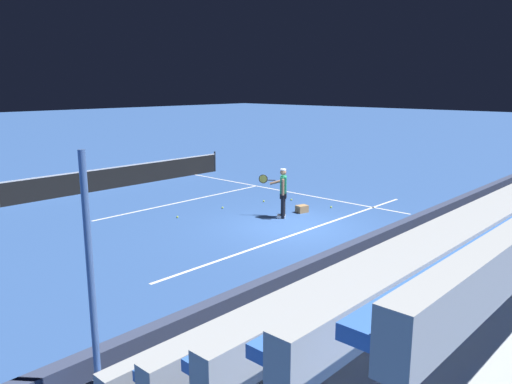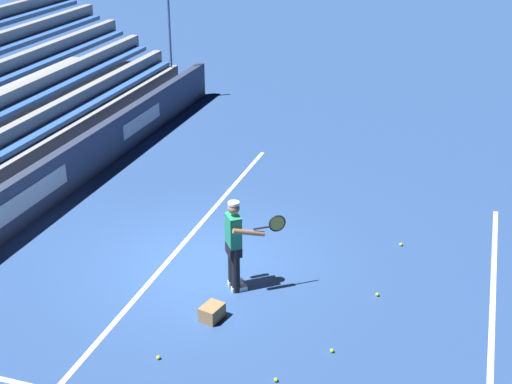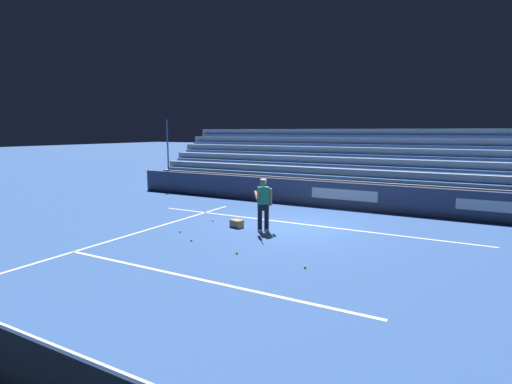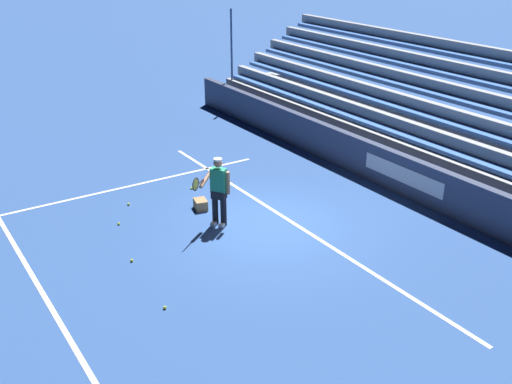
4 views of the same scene
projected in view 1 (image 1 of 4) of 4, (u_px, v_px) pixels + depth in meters
name	position (u px, v px, depth m)	size (l,w,h in m)	color
ground_plane	(295.00, 227.00, 16.17)	(160.00, 160.00, 0.00)	#2D5193
court_baseline_white	(307.00, 230.00, 15.84)	(12.00, 0.10, 0.01)	white
court_sideline_white	(282.00, 191.00, 21.78)	(0.10, 12.00, 0.01)	white
court_service_line_white	(186.00, 201.00, 19.83)	(8.22, 0.10, 0.01)	white
back_wall_sponsor_board	(413.00, 236.00, 13.35)	(21.02, 0.25, 1.10)	#384260
tennis_player	(282.00, 192.00, 17.16)	(0.62, 1.05, 1.71)	black
ball_box_cardboard	(302.00, 209.00, 18.03)	(0.40, 0.30, 0.26)	#A87F51
tennis_ball_on_baseline	(291.00, 200.00, 19.91)	(0.07, 0.07, 0.07)	#CCE533
tennis_ball_midcourt	(223.00, 208.00, 18.62)	(0.07, 0.07, 0.07)	#CCE533
tennis_ball_stray_back	(264.00, 201.00, 19.66)	(0.07, 0.07, 0.07)	#CCE533
tennis_ball_far_right	(177.00, 217.00, 17.29)	(0.07, 0.07, 0.07)	#CCE533
tennis_ball_by_box	(331.00, 207.00, 18.70)	(0.07, 0.07, 0.07)	#CCE533
tennis_net	(125.00, 176.00, 22.58)	(11.09, 0.09, 1.07)	#33383D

